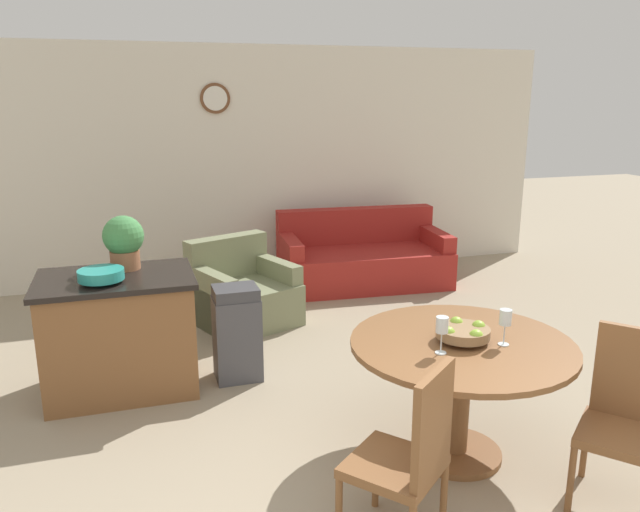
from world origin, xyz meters
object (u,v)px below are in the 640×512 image
object	(u,v)px
potted_plant	(124,241)
wine_glass_right	(505,319)
teal_bowl	(101,275)
trash_bin	(237,333)
dining_chair_near_left	(410,453)
wine_glass_left	(442,326)
couch	(362,259)
armchair	(242,295)
dining_chair_near_right	(626,413)
dining_table	(461,368)
kitchen_island	(120,333)
fruit_bowl	(463,332)

from	to	relation	value
potted_plant	wine_glass_right	bearing A→B (deg)	-41.72
teal_bowl	trash_bin	world-z (taller)	teal_bowl
dining_chair_near_left	wine_glass_left	bearing A→B (deg)	10.65
couch	armchair	world-z (taller)	couch
dining_chair_near_right	dining_table	bearing A→B (deg)	5.20
potted_plant	teal_bowl	bearing A→B (deg)	-116.90
potted_plant	trash_bin	distance (m)	1.10
wine_glass_right	teal_bowl	size ratio (longest dim) A/B	0.69
trash_bin	armchair	distance (m)	1.23
wine_glass_left	armchair	size ratio (longest dim) A/B	0.20
kitchen_island	trash_bin	xyz separation A→B (m)	(0.86, -0.07, -0.08)
dining_chair_near_right	fruit_bowl	bearing A→B (deg)	5.10
dining_table	teal_bowl	bearing A→B (deg)	145.30
teal_bowl	armchair	bearing A→B (deg)	46.56
wine_glass_right	trash_bin	world-z (taller)	wine_glass_right
kitchen_island	trash_bin	world-z (taller)	kitchen_island
trash_bin	armchair	world-z (taller)	armchair
dining_chair_near_right	potted_plant	world-z (taller)	potted_plant
dining_chair_near_left	dining_chair_near_right	world-z (taller)	same
dining_table	armchair	size ratio (longest dim) A/B	1.22
potted_plant	kitchen_island	bearing A→B (deg)	-113.72
dining_chair_near_right	armchair	bearing A→B (deg)	-16.23
wine_glass_right	kitchen_island	world-z (taller)	wine_glass_right
dining_chair_near_left	dining_chair_near_right	xyz separation A→B (m)	(1.26, 0.01, 0.00)
wine_glass_left	wine_glass_right	bearing A→B (deg)	-0.07
kitchen_island	dining_table	bearing A→B (deg)	-38.52
dining_chair_near_right	wine_glass_left	xyz separation A→B (m)	(-0.84, 0.52, 0.40)
potted_plant	trash_bin	size ratio (longest dim) A/B	0.55
wine_glass_left	trash_bin	xyz separation A→B (m)	(-0.88, 1.59, -0.54)
dining_chair_near_left	wine_glass_left	size ratio (longest dim) A/B	4.46
dining_table	dining_chair_near_left	xyz separation A→B (m)	(-0.63, -0.63, -0.07)
kitchen_island	potted_plant	xyz separation A→B (m)	(0.08, 0.18, 0.66)
armchair	trash_bin	bearing A→B (deg)	-123.67
dining_chair_near_right	potted_plant	size ratio (longest dim) A/B	2.37
wine_glass_left	kitchen_island	size ratio (longest dim) A/B	0.19
kitchen_island	armchair	bearing A→B (deg)	45.24
wine_glass_left	kitchen_island	bearing A→B (deg)	136.37
kitchen_island	couch	bearing A→B (deg)	36.46
dining_table	armchair	world-z (taller)	armchair
dining_chair_near_right	trash_bin	size ratio (longest dim) A/B	1.30
wine_glass_left	teal_bowl	xyz separation A→B (m)	(-1.83, 1.52, 0.03)
dining_chair_near_right	wine_glass_right	xyz separation A→B (m)	(-0.43, 0.52, 0.40)
dining_chair_near_right	trash_bin	xyz separation A→B (m)	(-1.72, 2.11, -0.15)
dining_chair_near_left	kitchen_island	xyz separation A→B (m)	(-1.32, 2.18, -0.07)
dining_table	couch	size ratio (longest dim) A/B	0.67
couch	armchair	bearing A→B (deg)	-147.03
wine_glass_left	dining_table	bearing A→B (deg)	29.20
potted_plant	trash_bin	world-z (taller)	potted_plant
dining_table	wine_glass_right	bearing A→B (deg)	-29.35
wine_glass_right	fruit_bowl	bearing A→B (deg)	150.43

